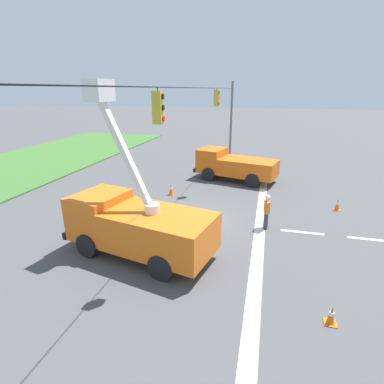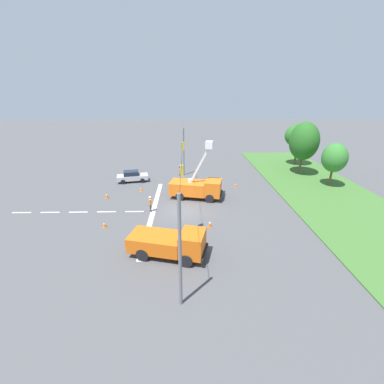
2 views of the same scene
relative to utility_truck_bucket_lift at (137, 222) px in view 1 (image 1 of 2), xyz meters
The scene contains 9 objects.
ground_plane 4.30m from the utility_truck_bucket_lift, 23.73° to the right, with size 200.00×200.00×0.00m, color #4C4C4F.
lane_markings 7.49m from the utility_truck_bucket_lift, 59.65° to the right, with size 17.60×15.25×0.01m.
signal_gantry 4.94m from the utility_truck_bucket_lift, 23.82° to the right, with size 26.20×0.33×7.20m.
utility_truck_bucket_lift is the anchor object (origin of this frame).
utility_truck_support_near 12.03m from the utility_truck_bucket_lift, 12.30° to the right, with size 3.74×6.37×2.23m.
road_worker 6.34m from the utility_truck_bucket_lift, 53.98° to the right, with size 0.64×0.30×1.77m.
traffic_cone_foreground_right 11.56m from the utility_truck_bucket_lift, 51.68° to the right, with size 0.36×0.36×0.69m.
traffic_cone_mid_right 7.58m from the utility_truck_bucket_lift, 108.27° to the right, with size 0.36×0.36×0.60m.
traffic_cone_near_bucket 7.45m from the utility_truck_bucket_lift, ahead, with size 0.36×0.36×0.81m.
Camera 1 is at (-13.93, -3.27, 6.55)m, focal length 28.00 mm.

